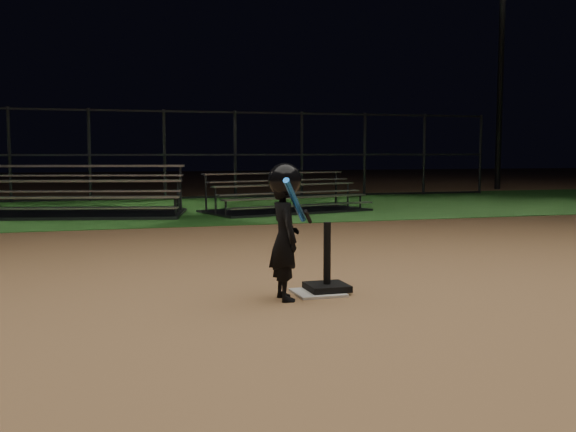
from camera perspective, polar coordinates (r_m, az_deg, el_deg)
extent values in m
plane|color=#A3744A|center=(6.42, 2.57, -6.60)|extent=(80.00, 80.00, 0.00)
cube|color=#21561C|center=(16.12, -9.18, 0.65)|extent=(60.00, 8.00, 0.01)
cube|color=beige|center=(6.42, 2.57, -6.50)|extent=(0.45, 0.45, 0.02)
cube|color=black|center=(6.48, 3.32, -6.02)|extent=(0.38, 0.38, 0.06)
cylinder|color=black|center=(6.42, 3.33, -3.16)|extent=(0.07, 0.07, 0.59)
imported|color=black|center=(6.08, -0.28, -1.95)|extent=(0.27, 0.41, 1.12)
sphere|color=black|center=(6.03, -0.28, 3.10)|extent=(0.30, 0.30, 0.30)
cylinder|color=blue|center=(5.91, 0.59, 1.32)|extent=(0.36, 0.51, 0.43)
cylinder|color=black|center=(6.09, 1.69, -0.04)|extent=(0.13, 0.17, 0.14)
cube|color=silver|center=(14.16, -17.87, 1.52)|extent=(4.25, 1.21, 0.04)
cube|color=silver|center=(13.88, -18.15, 0.64)|extent=(4.25, 1.21, 0.03)
cube|color=silver|center=(14.72, -17.35, 2.85)|extent=(4.25, 1.21, 0.04)
cube|color=silver|center=(14.44, -17.61, 2.02)|extent=(4.25, 1.21, 0.03)
cube|color=silver|center=(15.28, -16.86, 4.08)|extent=(4.25, 1.21, 0.04)
cube|color=silver|center=(15.00, -17.10, 3.31)|extent=(4.25, 1.21, 0.03)
cube|color=#38383D|center=(14.76, -17.27, 0.14)|extent=(4.66, 3.00, 0.06)
cube|color=silver|center=(14.58, 0.77, 1.60)|extent=(3.50, 1.09, 0.04)
cube|color=silver|center=(14.38, 1.29, 0.90)|extent=(3.50, 1.09, 0.03)
cube|color=silver|center=(14.98, -0.21, 2.66)|extent=(3.50, 1.09, 0.04)
cube|color=silver|center=(14.78, 0.28, 2.00)|extent=(3.50, 1.09, 0.03)
cube|color=silver|center=(15.39, -1.14, 3.66)|extent=(3.50, 1.09, 0.04)
cube|color=silver|center=(15.18, -0.67, 3.03)|extent=(3.50, 1.09, 0.03)
cube|color=#38383D|center=(15.02, -0.21, 0.45)|extent=(3.88, 2.56, 0.05)
cube|color=#38383D|center=(19.09, -10.35, 1.51)|extent=(20.00, 0.05, 0.05)
cube|color=#38383D|center=(19.04, -10.41, 5.11)|extent=(20.00, 0.05, 0.05)
cube|color=#38383D|center=(19.07, -10.48, 8.72)|extent=(20.00, 0.05, 0.05)
cylinder|color=#38383D|center=(19.04, -10.41, 5.11)|extent=(0.08, 0.08, 2.50)
cylinder|color=#38383D|center=(20.21, 3.89, 5.21)|extent=(0.08, 0.08, 2.50)
cylinder|color=#38383D|center=(22.45, 15.98, 5.04)|extent=(0.08, 0.08, 2.50)
cylinder|color=#2D2D30|center=(25.36, 17.55, 11.25)|extent=(0.20, 0.20, 8.00)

